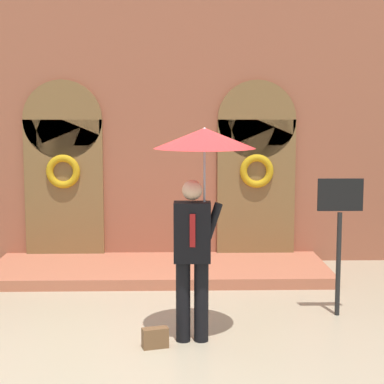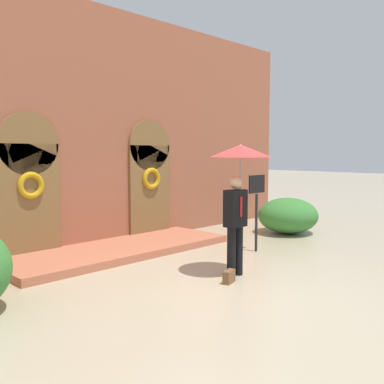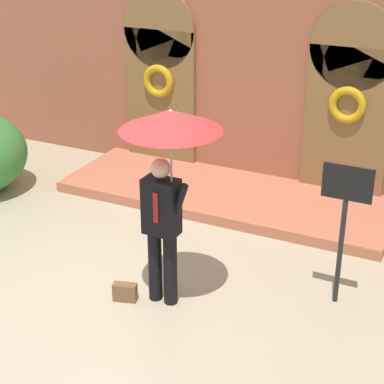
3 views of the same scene
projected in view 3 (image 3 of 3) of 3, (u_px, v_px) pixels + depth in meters
The scene contains 5 objects.
ground_plane at pixel (125, 297), 7.66m from camera, with size 80.00×80.00×0.00m, color tan.
building_facade at pixel (257, 17), 9.96m from camera, with size 14.00×2.30×5.60m.
person_with_umbrella at pixel (168, 150), 6.78m from camera, with size 1.10×1.10×2.36m.
handbag at pixel (125, 292), 7.56m from camera, with size 0.28×0.12×0.22m, color brown.
sign_post at pixel (344, 213), 7.11m from camera, with size 0.56×0.06×1.72m.
Camera 3 is at (3.52, -5.47, 4.31)m, focal length 60.00 mm.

